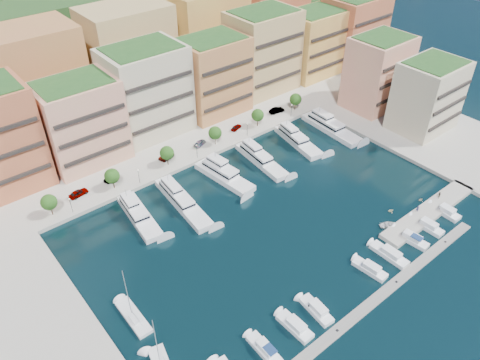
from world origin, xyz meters
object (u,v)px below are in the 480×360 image
(tender_3, at_px, (421,199))
(car_0, at_px, (78,193))
(yacht_3, at_px, (223,174))
(car_1, at_px, (111,178))
(car_5, at_px, (277,110))
(tree_4, at_px, (258,115))
(person_1, at_px, (439,195))
(cruiser_2, at_px, (295,326))
(cruiser_5, at_px, (370,269))
(tree_0, at_px, (49,202))
(tender_1, at_px, (391,210))
(yacht_6, at_px, (329,126))
(lamppost_4, at_px, (291,108))
(tender_0, at_px, (388,225))
(car_2, at_px, (167,156))
(car_4, at_px, (236,127))
(lamppost_1, at_px, (138,174))
(yacht_4, at_px, (259,158))
(yacht_1, at_px, (138,214))
(cruiser_1, at_px, (265,350))
(tree_2, at_px, (167,153))
(cruiser_7, at_px, (410,239))
(tree_5, at_px, (296,99))
(lamppost_0, at_px, (70,203))
(yacht_2, at_px, (181,199))
(car_3, at_px, (200,143))
(lamppost_2, at_px, (197,149))
(cruiser_9, at_px, (445,212))
(yacht_5, at_px, (296,139))
(cruiser_3, at_px, (317,310))
(cruiser_6, at_px, (389,255))
(sailboat_1, at_px, (134,318))
(tree_3, at_px, (215,133))
(person_0, at_px, (417,209))
(tree_1, at_px, (112,176))
(lamppost_3, at_px, (247,127))

(tender_3, bearing_deg, car_0, 59.33)
(yacht_3, xyz_separation_m, car_0, (-32.78, 15.71, 0.62))
(car_1, xyz_separation_m, car_5, (57.15, -1.08, 0.10))
(tree_4, xyz_separation_m, person_1, (11.63, -54.29, -2.84))
(cruiser_2, height_order, cruiser_5, same)
(car_1, bearing_deg, tree_0, 79.15)
(yacht_3, xyz_separation_m, tender_1, (22.87, -36.42, -0.81))
(yacht_6, height_order, tender_3, yacht_6)
(person_1, bearing_deg, lamppost_4, -132.23)
(tender_3, bearing_deg, person_1, -122.82)
(tender_0, bearing_deg, car_2, 45.81)
(car_1, xyz_separation_m, car_4, (40.74, -0.82, -0.05))
(lamppost_1, bearing_deg, yacht_4, -20.00)
(yacht_1, distance_m, cruiser_5, 53.75)
(lamppost_1, distance_m, cruiser_1, 56.33)
(car_2, bearing_deg, tree_2, 135.56)
(yacht_4, height_order, car_4, yacht_4)
(tree_2, bearing_deg, yacht_3, -56.56)
(cruiser_2, relative_size, cruiser_7, 0.89)
(cruiser_7, bearing_deg, tree_5, 69.81)
(lamppost_0, relative_size, car_0, 0.86)
(yacht_2, xyz_separation_m, car_1, (-9.19, 18.21, 0.53))
(tree_5, distance_m, tender_3, 52.26)
(cruiser_1, bearing_deg, car_3, 64.24)
(tree_4, xyz_separation_m, lamppost_2, (-24.00, -2.30, -0.92))
(yacht_2, distance_m, cruiser_9, 63.67)
(yacht_5, relative_size, car_4, 4.76)
(tree_5, relative_size, cruiser_3, 0.73)
(cruiser_2, relative_size, tender_1, 4.99)
(car_3, bearing_deg, tender_3, -174.58)
(cruiser_6, distance_m, car_3, 60.92)
(lamppost_2, bearing_deg, yacht_6, -16.39)
(sailboat_1, bearing_deg, person_1, -12.76)
(tree_3, distance_m, lamppost_0, 44.07)
(lamppost_0, height_order, lamppost_1, same)
(lamppost_1, xyz_separation_m, yacht_3, (18.55, -10.65, -2.62))
(cruiser_5, relative_size, car_2, 1.53)
(car_0, bearing_deg, person_0, -142.34)
(tree_0, distance_m, tender_3, 89.15)
(cruiser_7, distance_m, tender_3, 15.44)
(tree_1, bearing_deg, tender_0, -50.64)
(lamppost_3, xyz_separation_m, tender_0, (0.67, -49.72, -3.41))
(cruiser_3, xyz_separation_m, cruiser_9, (44.66, 0.00, 0.00))
(person_0, bearing_deg, tender_1, 10.31)
(yacht_4, bearing_deg, tree_3, 110.00)
(yacht_6, relative_size, cruiser_7, 2.54)
(tree_1, bearing_deg, cruiser_1, -91.00)
(cruiser_1, xyz_separation_m, car_3, (29.22, 60.54, 1.09))
(lamppost_4, bearing_deg, tree_4, 169.15)
(lamppost_1, xyz_separation_m, car_2, (11.41, 5.20, -2.13))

